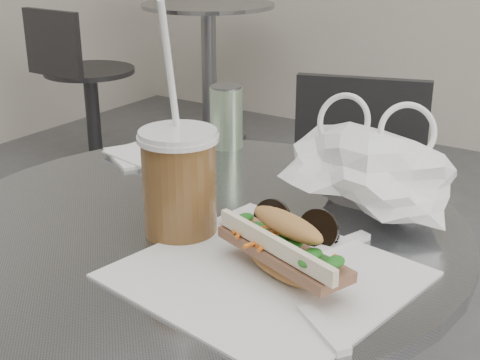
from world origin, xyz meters
The scene contains 10 objects.
bg_table centered at (-1.60, 2.40, 0.47)m, with size 0.70×0.70×0.74m.
chair_far centered at (-0.06, 0.85, 0.35)m, with size 0.43×0.46×0.79m.
bg_chair centered at (-1.75, 1.62, 0.35)m, with size 0.42×0.42×0.79m.
sandwich_paper centered at (0.16, 0.11, 0.74)m, with size 0.31×0.30×0.00m, color white.
banh_mi centered at (0.18, 0.12, 0.78)m, with size 0.25×0.16×0.08m.
iced_coffee centered at (0.00, 0.15, 0.82)m, with size 0.11×0.11×0.31m.
sunglasses centered at (0.15, 0.21, 0.76)m, with size 0.12×0.03×0.05m.
plastic_bag centered at (0.18, 0.36, 0.80)m, with size 0.24×0.19×0.12m, color white, non-canonical shape.
napkin_stack centered at (-0.25, 0.37, 0.74)m, with size 0.17×0.17×0.01m.
drink_can centered at (-0.16, 0.49, 0.80)m, with size 0.06×0.06×0.12m.
Camera 1 is at (0.53, -0.50, 1.14)m, focal length 50.00 mm.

